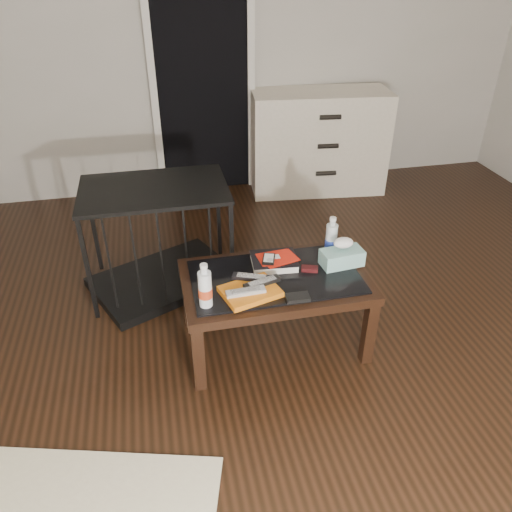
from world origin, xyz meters
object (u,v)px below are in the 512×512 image
at_px(water_bottle_right, 331,236).
at_px(tissue_box, 342,258).
at_px(water_bottle_left, 205,285).
at_px(coffee_table, 275,286).
at_px(dresser, 318,142).
at_px(pet_crate, 161,254).
at_px(textbook, 274,261).

distance_m(water_bottle_right, tissue_box, 0.14).
distance_m(water_bottle_left, tissue_box, 0.81).
height_order(water_bottle_left, tissue_box, water_bottle_left).
bearing_deg(coffee_table, tissue_box, 4.82).
distance_m(dresser, tissue_box, 2.06).
height_order(pet_crate, water_bottle_left, pet_crate).
relative_size(dresser, pet_crate, 1.17).
height_order(textbook, water_bottle_right, water_bottle_right).
bearing_deg(water_bottle_left, tissue_box, 14.64).
xyz_separation_m(coffee_table, pet_crate, (-0.59, 0.73, -0.17)).
bearing_deg(textbook, coffee_table, -95.45).
relative_size(dresser, water_bottle_right, 5.24).
distance_m(textbook, water_bottle_left, 0.51).
bearing_deg(coffee_table, water_bottle_left, -156.54).
xyz_separation_m(dresser, textbook, (-0.90, -1.92, 0.03)).
distance_m(coffee_table, dresser, 2.22).
height_order(coffee_table, tissue_box, tissue_box).
distance_m(coffee_table, pet_crate, 0.95).
xyz_separation_m(pet_crate, water_bottle_right, (0.95, -0.59, 0.35)).
relative_size(textbook, tissue_box, 1.09).
bearing_deg(water_bottle_right, coffee_table, -157.77).
bearing_deg(dresser, tissue_box, -98.57).
height_order(textbook, water_bottle_left, water_bottle_left).
bearing_deg(dresser, pet_crate, -133.02).
bearing_deg(coffee_table, water_bottle_right, 22.23).
relative_size(water_bottle_right, tissue_box, 1.03).
height_order(dresser, pet_crate, dresser).
bearing_deg(water_bottle_right, textbook, -173.37).
relative_size(textbook, water_bottle_left, 1.05).
distance_m(dresser, pet_crate, 2.00).
bearing_deg(textbook, tissue_box, -6.72).
xyz_separation_m(coffee_table, water_bottle_right, (0.36, 0.15, 0.18)).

